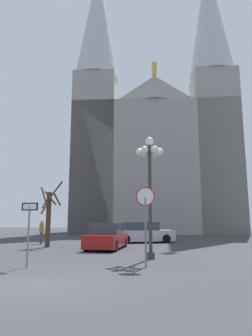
# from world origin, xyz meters

# --- Properties ---
(ground_plane) EXTENTS (120.00, 120.00, 0.00)m
(ground_plane) POSITION_xyz_m (0.00, 0.00, 0.00)
(ground_plane) COLOR #38383D
(cathedral) EXTENTS (21.68, 13.64, 39.41)m
(cathedral) POSITION_xyz_m (3.89, 32.23, 12.57)
(cathedral) COLOR gray
(cathedral) RESTS_ON ground
(stop_sign) EXTENTS (0.73, 0.15, 2.97)m
(stop_sign) POSITION_xyz_m (2.96, 3.16, 2.06)
(stop_sign) COLOR slate
(stop_sign) RESTS_ON ground
(one_way_arrow_sign) EXTENTS (0.68, 0.16, 2.37)m
(one_way_arrow_sign) POSITION_xyz_m (-1.40, 2.79, 1.55)
(one_way_arrow_sign) COLOR slate
(one_way_arrow_sign) RESTS_ON ground
(street_lamp) EXTENTS (1.31, 1.18, 5.61)m
(street_lamp) POSITION_xyz_m (3.15, 5.53, 3.97)
(street_lamp) COLOR #2D3833
(street_lamp) RESTS_ON ground
(bare_tree) EXTENTS (1.45, 1.48, 4.27)m
(bare_tree) POSITION_xyz_m (-3.39, 10.79, 2.02)
(bare_tree) COLOR #473323
(bare_tree) RESTS_ON ground
(parked_car_near_silver) EXTENTS (4.81, 2.79, 1.55)m
(parked_car_near_silver) POSITION_xyz_m (2.61, 15.36, 0.72)
(parked_car_near_silver) COLOR #B7B7BC
(parked_car_near_silver) RESTS_ON ground
(parked_car_far_red) EXTENTS (2.24, 4.41, 1.52)m
(parked_car_far_red) POSITION_xyz_m (0.55, 10.02, 0.71)
(parked_car_far_red) COLOR maroon
(parked_car_far_red) RESTS_ON ground
(pedestrian_walking) EXTENTS (0.32, 0.32, 1.71)m
(pedestrian_walking) POSITION_xyz_m (-4.74, 13.33, 1.04)
(pedestrian_walking) COLOR #594C47
(pedestrian_walking) RESTS_ON ground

